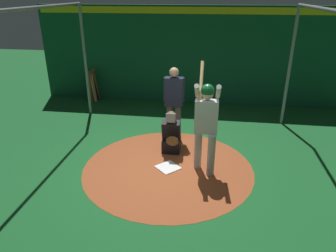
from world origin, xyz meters
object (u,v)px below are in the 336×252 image
(batter, at_px, (206,120))
(catcher, at_px, (171,136))
(home_plate, at_px, (168,167))
(bat_rack, at_px, (95,85))
(umpire, at_px, (174,100))

(batter, bearing_deg, catcher, -133.11)
(batter, distance_m, catcher, 1.27)
(home_plate, xyz_separation_m, bat_rack, (-4.09, -3.07, 0.48))
(home_plate, distance_m, umpire, 1.74)
(umpire, bearing_deg, catcher, 3.17)
(batter, xyz_separation_m, bat_rack, (-4.09, -3.80, -0.63))
(bat_rack, bearing_deg, umpire, 48.35)
(home_plate, distance_m, bat_rack, 5.14)
(batter, height_order, umpire, batter)
(home_plate, height_order, catcher, catcher)
(catcher, xyz_separation_m, bat_rack, (-3.37, -3.04, 0.10))
(catcher, bearing_deg, home_plate, 2.12)
(batter, xyz_separation_m, umpire, (-1.41, -0.80, -0.11))
(catcher, bearing_deg, bat_rack, -137.95)
(batter, xyz_separation_m, catcher, (-0.71, -0.76, -0.73))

